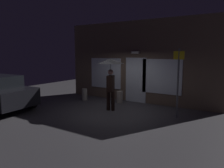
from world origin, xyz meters
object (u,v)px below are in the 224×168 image
Objects in this scene: sidewalk_bollard at (120,97)px; sidewalk_bollard_2 at (85,94)px; person_with_umbrella at (111,70)px; street_sign_post at (178,79)px.

sidewalk_bollard is 0.97× the size of sidewalk_bollard_2.
sidewalk_bollard is at bearing 13.59° from sidewalk_bollard_2.
sidewalk_bollard is (-0.40, 1.41, -1.44)m from person_with_umbrella.
person_with_umbrella is at bearing -168.76° from street_sign_post.
street_sign_post reaches higher than person_with_umbrella.
street_sign_post is (2.66, 0.53, -0.27)m from person_with_umbrella.
sidewalk_bollard is (-3.06, 0.88, -1.17)m from street_sign_post.
person_with_umbrella is 2.72m from street_sign_post.
person_with_umbrella reaches higher than sidewalk_bollard_2.
sidewalk_bollard is 1.91m from sidewalk_bollard_2.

